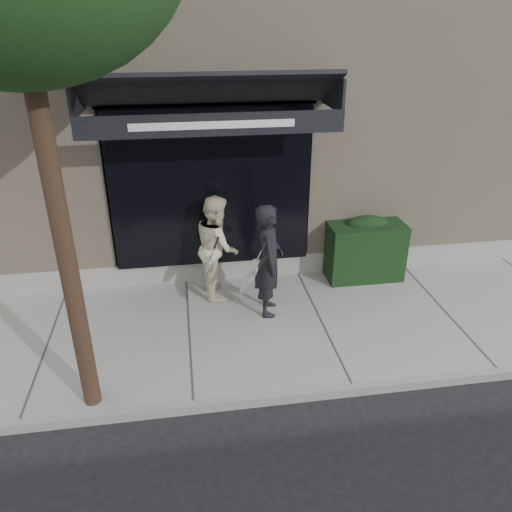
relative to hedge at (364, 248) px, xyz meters
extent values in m
plane|color=black|center=(-1.10, -1.25, -0.66)|extent=(80.00, 80.00, 0.00)
cube|color=#979792|center=(-1.10, -1.25, -0.60)|extent=(20.00, 3.00, 0.12)
cube|color=gray|center=(-1.10, -2.80, -0.59)|extent=(20.00, 0.10, 0.14)
cube|color=tan|center=(-1.10, 3.75, 2.09)|extent=(14.00, 7.00, 5.50)
cube|color=gray|center=(-1.10, 0.45, -0.41)|extent=(14.02, 0.42, 0.50)
cube|color=black|center=(-2.60, 0.30, 1.14)|extent=(3.20, 0.30, 2.60)
cube|color=gray|center=(-4.20, 0.45, 1.14)|extent=(0.08, 0.40, 2.60)
cube|color=gray|center=(-1.00, 0.45, 1.14)|extent=(0.08, 0.40, 2.60)
cube|color=gray|center=(-2.60, 0.45, 2.48)|extent=(3.36, 0.40, 0.12)
cube|color=black|center=(-2.60, -0.25, 2.74)|extent=(3.60, 1.03, 0.55)
cube|color=black|center=(-2.60, -0.75, 2.35)|extent=(3.60, 0.05, 0.30)
cube|color=white|center=(-2.60, -0.78, 2.35)|extent=(2.20, 0.01, 0.10)
cube|color=black|center=(-4.38, -0.25, 2.66)|extent=(0.04, 1.00, 0.45)
cube|color=black|center=(-0.82, -0.25, 2.66)|extent=(0.04, 1.00, 0.45)
cube|color=black|center=(0.00, 0.00, -0.04)|extent=(1.30, 0.70, 1.00)
ellipsoid|color=black|center=(0.00, 0.00, 0.46)|extent=(0.71, 0.38, 0.27)
cylinder|color=black|center=(-4.30, -2.55, 1.74)|extent=(0.20, 0.20, 4.80)
imported|color=black|center=(-1.85, -0.89, 0.35)|extent=(0.51, 0.70, 1.77)
torus|color=silver|center=(-2.14, -1.13, 0.33)|extent=(0.21, 0.33, 0.28)
cylinder|color=silver|center=(-2.14, -1.13, 0.33)|extent=(0.17, 0.29, 0.24)
cylinder|color=silver|center=(-2.14, -1.13, 0.33)|extent=(0.17, 0.05, 0.10)
cylinder|color=black|center=(-2.14, -1.13, 0.33)|extent=(0.20, 0.07, 0.12)
torus|color=silver|center=(-2.25, -1.31, 0.23)|extent=(0.24, 0.33, 0.27)
cylinder|color=silver|center=(-2.25, -1.31, 0.23)|extent=(0.20, 0.29, 0.23)
cylinder|color=silver|center=(-2.25, -1.31, 0.23)|extent=(0.16, 0.05, 0.12)
cylinder|color=black|center=(-2.25, -1.31, 0.23)|extent=(0.19, 0.07, 0.14)
imported|color=beige|center=(-2.56, -0.20, 0.31)|extent=(0.69, 0.87, 1.70)
torus|color=silver|center=(-2.75, -0.58, 0.17)|extent=(0.17, 0.32, 0.29)
cylinder|color=silver|center=(-2.75, -0.58, 0.17)|extent=(0.13, 0.28, 0.25)
cylinder|color=silver|center=(-2.75, -0.58, 0.17)|extent=(0.18, 0.04, 0.08)
cylinder|color=black|center=(-2.75, -0.58, 0.17)|extent=(0.20, 0.06, 0.10)
camera|label=1|loc=(-3.06, -7.44, 3.71)|focal=35.00mm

